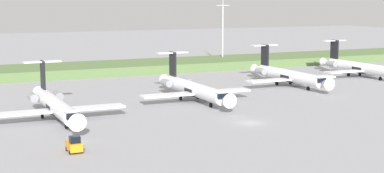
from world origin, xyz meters
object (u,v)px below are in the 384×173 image
at_px(regional_jet_second, 55,105).
at_px(regional_jet_fifth, 359,67).
at_px(regional_jet_third, 193,88).
at_px(regional_jet_fourth, 288,75).
at_px(baggage_tug, 74,145).
at_px(antenna_mast, 223,27).

bearing_deg(regional_jet_second, regional_jet_fifth, 14.99).
bearing_deg(regional_jet_third, regional_jet_fourth, 18.16).
bearing_deg(regional_jet_third, regional_jet_fifth, 15.74).
distance_m(regional_jet_second, baggage_tug, 22.90).
bearing_deg(regional_jet_fifth, baggage_tug, -152.31).
bearing_deg(antenna_mast, baggage_tug, -128.00).
bearing_deg(regional_jet_fifth, regional_jet_third, -164.26).
distance_m(antenna_mast, baggage_tug, 109.09).
bearing_deg(baggage_tug, regional_jet_third, 43.70).
height_order(regional_jet_fourth, baggage_tug, regional_jet_fourth).
bearing_deg(baggage_tug, regional_jet_fifth, 27.69).
height_order(regional_jet_second, baggage_tug, regional_jet_second).
relative_size(regional_jet_second, regional_jet_fourth, 1.00).
xyz_separation_m(regional_jet_fourth, antenna_mast, (6.89, 46.41, 8.98)).
height_order(regional_jet_fifth, baggage_tug, regional_jet_fifth).
bearing_deg(antenna_mast, regional_jet_fifth, -64.47).
height_order(regional_jet_third, antenna_mast, antenna_mast).
xyz_separation_m(regional_jet_third, antenna_mast, (35.78, 55.88, 8.98)).
bearing_deg(regional_jet_second, antenna_mast, 44.20).
relative_size(regional_jet_fifth, antenna_mast, 1.11).
relative_size(regional_jet_second, baggage_tug, 9.69).
xyz_separation_m(regional_jet_third, baggage_tug, (-31.07, -29.68, -1.53)).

